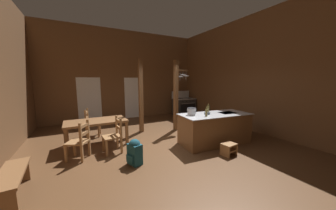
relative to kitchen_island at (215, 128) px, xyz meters
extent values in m
cube|color=brown|center=(-1.52, 0.39, -0.51)|extent=(8.19, 9.52, 0.10)
cube|color=brown|center=(-1.52, 4.82, 1.70)|extent=(8.19, 0.14, 4.32)
cube|color=brown|center=(2.24, 0.39, 1.70)|extent=(0.14, 9.52, 4.32)
cube|color=white|center=(-3.19, 4.74, 0.57)|extent=(1.00, 0.01, 2.05)
cube|color=white|center=(-1.15, 4.74, 0.57)|extent=(0.84, 0.01, 2.05)
cube|color=brown|center=(0.00, 0.00, -0.01)|extent=(2.17, 1.07, 0.89)
cube|color=#B7BABF|center=(0.00, 0.00, 0.45)|extent=(2.23, 1.13, 0.02)
cube|color=black|center=(0.47, -0.04, 0.46)|extent=(0.55, 0.44, 0.00)
cube|color=black|center=(0.03, 0.43, -0.41)|extent=(1.99, 0.20, 0.10)
cube|color=#323232|center=(1.51, 4.02, -0.01)|extent=(1.11, 0.78, 0.90)
cube|color=black|center=(1.52, 3.64, -0.04)|extent=(0.94, 0.02, 0.52)
cylinder|color=#B7BABF|center=(1.52, 3.61, 0.24)|extent=(0.83, 0.04, 0.02)
cube|color=#B7BABF|center=(1.51, 4.02, 0.46)|extent=(1.15, 0.82, 0.03)
cube|color=#B7BABF|center=(1.51, 4.38, 0.66)|extent=(1.14, 0.06, 0.40)
cylinder|color=black|center=(1.76, 3.88, 0.48)|extent=(0.20, 0.20, 0.01)
cylinder|color=black|center=(1.27, 3.87, 0.48)|extent=(0.20, 0.20, 0.01)
cylinder|color=black|center=(1.76, 4.18, 0.48)|extent=(0.20, 0.20, 0.01)
cylinder|color=black|center=(1.26, 4.17, 0.48)|extent=(0.20, 0.20, 0.01)
cylinder|color=black|center=(1.85, 3.63, 0.36)|extent=(0.04, 0.03, 0.04)
cylinder|color=black|center=(1.63, 3.63, 0.36)|extent=(0.04, 0.03, 0.04)
cylinder|color=black|center=(1.41, 3.62, 0.36)|extent=(0.04, 0.03, 0.04)
cylinder|color=black|center=(1.19, 3.62, 0.36)|extent=(0.04, 0.03, 0.04)
cube|color=brown|center=(-0.33, 1.79, 0.88)|extent=(0.15, 0.15, 2.67)
cube|color=brown|center=(-0.09, 1.81, 1.84)|extent=(0.63, 0.15, 0.06)
cylinder|color=#B7BABF|center=(-0.14, 1.81, 1.73)|extent=(0.01, 0.01, 0.22)
cylinder|color=#B7BABF|center=(-0.14, 1.81, 1.60)|extent=(0.23, 0.23, 0.04)
cylinder|color=#B7BABF|center=(-0.14, 1.81, 1.52)|extent=(0.02, 0.02, 0.14)
cylinder|color=#B7BABF|center=(0.00, 1.82, 1.77)|extent=(0.01, 0.01, 0.14)
cylinder|color=#B7BABF|center=(0.00, 1.82, 1.68)|extent=(0.19, 0.19, 0.04)
cylinder|color=#B7BABF|center=(0.00, 1.82, 1.60)|extent=(0.02, 0.02, 0.14)
cylinder|color=#B7BABF|center=(0.15, 1.84, 1.75)|extent=(0.01, 0.01, 0.19)
cylinder|color=#B7BABF|center=(0.15, 1.84, 1.63)|extent=(0.26, 0.26, 0.04)
cylinder|color=#B7BABF|center=(0.15, 1.84, 1.55)|extent=(0.02, 0.02, 0.14)
cube|color=brown|center=(-1.60, 2.17, 0.88)|extent=(0.14, 0.14, 2.67)
cube|color=#9E7044|center=(-0.27, -0.82, -0.17)|extent=(0.39, 0.32, 0.04)
cube|color=#9E7044|center=(-0.43, -0.84, -0.32)|extent=(0.07, 0.28, 0.26)
cube|color=#9E7044|center=(-0.11, -0.80, -0.32)|extent=(0.07, 0.28, 0.26)
cube|color=#9E7044|center=(-0.27, -0.82, -0.32)|extent=(0.35, 0.32, 0.03)
cube|color=brown|center=(-3.20, 1.55, 0.25)|extent=(1.72, 0.94, 0.06)
cube|color=brown|center=(-4.00, 1.92, -0.12)|extent=(0.08, 0.08, 0.68)
cube|color=brown|center=(-2.42, 1.96, -0.12)|extent=(0.08, 0.08, 0.68)
cube|color=brown|center=(-3.98, 1.14, -0.12)|extent=(0.08, 0.08, 0.68)
cube|color=brown|center=(-2.40, 1.18, -0.12)|extent=(0.08, 0.08, 0.68)
cube|color=#9E7044|center=(-3.24, 2.47, -0.03)|extent=(0.52, 0.52, 0.04)
cube|color=#9E7044|center=(-3.01, 2.61, -0.25)|extent=(0.06, 0.06, 0.41)
cube|color=#9E7044|center=(-3.09, 2.24, -0.25)|extent=(0.06, 0.06, 0.41)
cube|color=#9E7044|center=(-3.39, 2.69, 0.02)|extent=(0.06, 0.06, 0.95)
cube|color=#9E7044|center=(-3.47, 2.32, 0.02)|extent=(0.06, 0.06, 0.95)
cube|color=#9E7044|center=(-3.43, 2.51, 0.38)|extent=(0.12, 0.38, 0.07)
cube|color=#9E7044|center=(-3.43, 2.51, 0.19)|extent=(0.12, 0.38, 0.07)
cube|color=#9E7044|center=(-2.91, 0.76, -0.03)|extent=(0.48, 0.48, 0.04)
cube|color=#9E7044|center=(-3.08, 0.55, -0.25)|extent=(0.05, 0.05, 0.41)
cube|color=#9E7044|center=(-3.11, 0.93, -0.25)|extent=(0.05, 0.05, 0.41)
cube|color=#9E7044|center=(-2.70, 0.58, 0.02)|extent=(0.05, 0.05, 0.95)
cube|color=#9E7044|center=(-2.73, 0.96, 0.02)|extent=(0.05, 0.05, 0.95)
cube|color=#9E7044|center=(-2.72, 0.77, 0.38)|extent=(0.07, 0.38, 0.07)
cube|color=#9E7044|center=(-2.72, 0.77, 0.19)|extent=(0.07, 0.38, 0.07)
cube|color=#9E7044|center=(-3.72, 0.75, -0.03)|extent=(0.59, 0.59, 0.04)
cube|color=#9E7044|center=(-3.97, 0.67, -0.25)|extent=(0.07, 0.07, 0.41)
cube|color=#9E7044|center=(-3.80, 1.00, -0.25)|extent=(0.07, 0.07, 0.41)
cube|color=#9E7044|center=(-3.64, 0.49, 0.02)|extent=(0.07, 0.07, 0.95)
cube|color=#9E7044|center=(-3.46, 0.83, 0.02)|extent=(0.07, 0.07, 0.95)
cube|color=#9E7044|center=(-3.55, 0.66, 0.38)|extent=(0.21, 0.35, 0.07)
cube|color=#9E7044|center=(-3.55, 0.66, 0.19)|extent=(0.21, 0.35, 0.07)
cube|color=brown|center=(-4.67, -0.33, -0.04)|extent=(0.44, 1.18, 0.04)
cube|color=brown|center=(-4.63, -0.85, -0.26)|extent=(0.31, 0.08, 0.40)
cube|color=brown|center=(-4.71, 0.19, -0.26)|extent=(0.31, 0.08, 0.40)
cube|color=brown|center=(-4.67, -0.33, -0.34)|extent=(0.13, 0.96, 0.06)
cube|color=#194756|center=(-2.57, -0.17, -0.22)|extent=(0.31, 0.37, 0.48)
cube|color=#194756|center=(-2.69, -0.21, -0.29)|extent=(0.13, 0.23, 0.17)
cylinder|color=black|center=(-2.42, -0.22, -0.22)|extent=(0.05, 0.05, 0.38)
cylinder|color=black|center=(-2.48, -0.03, -0.22)|extent=(0.05, 0.05, 0.38)
sphere|color=#194756|center=(-2.57, -0.17, 0.00)|extent=(0.35, 0.35, 0.27)
cylinder|color=#B7BABF|center=(-0.73, 0.21, 0.56)|extent=(0.25, 0.25, 0.20)
cylinder|color=black|center=(-0.73, 0.21, 0.66)|extent=(0.26, 0.26, 0.01)
cylinder|color=#B7BABF|center=(-0.87, 0.21, 0.61)|extent=(0.05, 0.02, 0.02)
cylinder|color=#B7BABF|center=(-0.59, 0.21, 0.61)|extent=(0.05, 0.02, 0.02)
cylinder|color=slate|center=(-0.25, 0.07, 0.49)|extent=(0.18, 0.18, 0.06)
cylinder|color=black|center=(-0.25, 0.07, 0.52)|extent=(0.15, 0.15, 0.00)
cylinder|color=brown|center=(-0.46, -0.13, 0.56)|extent=(0.06, 0.06, 0.20)
cylinder|color=brown|center=(-0.46, -0.13, 0.70)|extent=(0.03, 0.03, 0.07)
cylinder|color=brown|center=(-0.08, 0.23, 0.57)|extent=(0.06, 0.06, 0.21)
cylinder|color=brown|center=(-0.08, 0.23, 0.71)|extent=(0.03, 0.03, 0.08)
camera|label=1|loc=(-3.61, -3.77, 1.46)|focal=18.11mm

